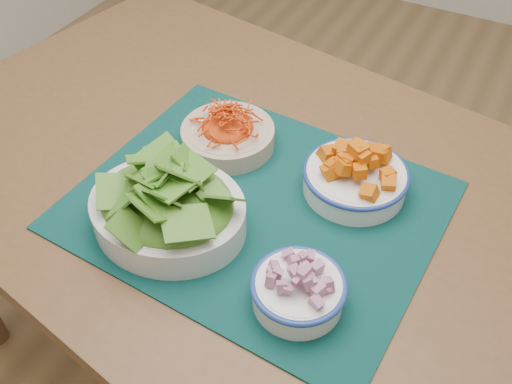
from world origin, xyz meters
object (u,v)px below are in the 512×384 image
placemat (256,205)px  onion_bowl (298,288)px  squash_bowl (356,172)px  table (235,196)px  carrot_bowl (228,132)px  lettuce_bowl (167,203)px

placemat → onion_bowl: size_ratio=3.58×
squash_bowl → placemat: bearing=-140.2°
onion_bowl → placemat: bearing=134.9°
onion_bowl → table: bearing=136.5°
carrot_bowl → table: bearing=-49.6°
lettuce_bowl → onion_bowl: size_ratio=1.65×
onion_bowl → lettuce_bowl: bearing=171.5°
squash_bowl → lettuce_bowl: size_ratio=0.78×
onion_bowl → squash_bowl: bearing=92.7°
squash_bowl → onion_bowl: 0.27m
table → carrot_bowl: carrot_bowl is taller
placemat → lettuce_bowl: (-0.10, -0.11, 0.06)m
carrot_bowl → squash_bowl: 0.26m
carrot_bowl → lettuce_bowl: size_ratio=0.82×
onion_bowl → carrot_bowl: bearing=135.7°
table → placemat: size_ratio=2.41×
table → onion_bowl: onion_bowl is taller
table → squash_bowl: 0.27m
lettuce_bowl → onion_bowl: bearing=-12.5°
placemat → carrot_bowl: carrot_bowl is taller
table → placemat: 0.15m
placemat → lettuce_bowl: size_ratio=2.17×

